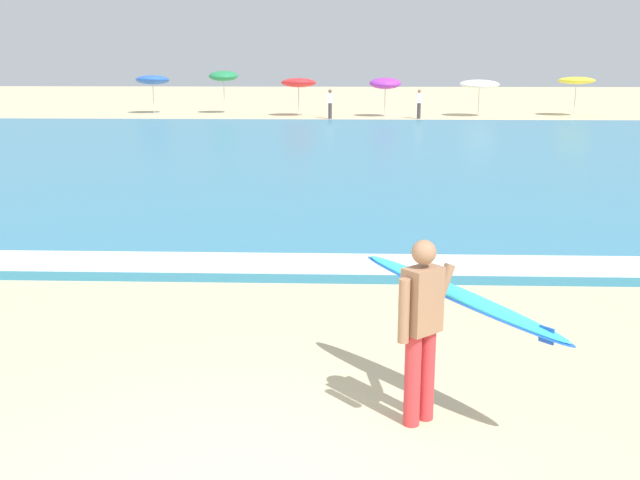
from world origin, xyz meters
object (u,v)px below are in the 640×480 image
(beachgoer_near_row_mid, at_px, (330,103))
(beach_umbrella_1, at_px, (224,76))
(beachgoer_near_row_left, at_px, (419,103))
(beach_umbrella_5, at_px, (576,80))
(beach_umbrella_3, at_px, (385,83))
(beach_umbrella_2, at_px, (299,83))
(beach_umbrella_4, at_px, (480,84))
(beach_umbrella_0, at_px, (152,80))
(surfer_with_board, at_px, (438,311))

(beachgoer_near_row_mid, bearing_deg, beach_umbrella_1, 149.38)
(beach_umbrella_1, bearing_deg, beachgoer_near_row_left, -17.51)
(beach_umbrella_5, height_order, beachgoer_near_row_mid, beach_umbrella_5)
(beach_umbrella_1, xyz_separation_m, beach_umbrella_3, (9.44, -2.18, -0.33))
(beach_umbrella_2, relative_size, beach_umbrella_4, 0.96)
(beach_umbrella_0, bearing_deg, beach_umbrella_5, -2.11)
(surfer_with_board, xyz_separation_m, beach_umbrella_3, (1.26, 35.81, 0.81))
(beach_umbrella_3, bearing_deg, beach_umbrella_2, 175.82)
(beach_umbrella_3, bearing_deg, beachgoer_near_row_left, -37.31)
(beach_umbrella_2, bearing_deg, beach_umbrella_4, 0.66)
(beach_umbrella_3, xyz_separation_m, beachgoer_near_row_left, (1.79, -1.36, -1.00))
(beach_umbrella_2, distance_m, beach_umbrella_4, 10.19)
(beach_umbrella_2, xyz_separation_m, beachgoer_near_row_left, (6.66, -1.72, -1.01))
(beach_umbrella_3, distance_m, beachgoer_near_row_left, 2.46)
(beach_umbrella_5, relative_size, beachgoer_near_row_mid, 1.38)
(beach_umbrella_1, relative_size, beach_umbrella_4, 1.13)
(beach_umbrella_1, height_order, beachgoer_near_row_mid, beach_umbrella_1)
(beach_umbrella_3, xyz_separation_m, beach_umbrella_4, (5.31, 0.47, -0.06))
(surfer_with_board, relative_size, beach_umbrella_5, 0.93)
(beachgoer_near_row_left, bearing_deg, beachgoer_near_row_mid, -177.12)
(beach_umbrella_5, relative_size, beachgoer_near_row_left, 1.38)
(beach_umbrella_0, relative_size, beach_umbrella_1, 0.90)
(surfer_with_board, relative_size, beach_umbrella_3, 0.92)
(beach_umbrella_0, xyz_separation_m, beach_umbrella_1, (4.20, 0.19, 0.22))
(beach_umbrella_1, bearing_deg, beach_umbrella_2, -21.79)
(beach_umbrella_4, bearing_deg, beach_umbrella_0, 175.41)
(beach_umbrella_0, xyz_separation_m, beachgoer_near_row_mid, (10.59, -3.60, -1.11))
(beach_umbrella_1, distance_m, beachgoer_near_row_mid, 7.55)
(beach_umbrella_4, xyz_separation_m, beachgoer_near_row_left, (-3.53, -1.84, -0.94))
(beach_umbrella_5, bearing_deg, beachgoer_near_row_left, -164.90)
(beach_umbrella_5, bearing_deg, beach_umbrella_2, -177.33)
(beach_umbrella_2, relative_size, beachgoer_near_row_mid, 1.37)
(surfer_with_board, height_order, beachgoer_near_row_mid, surfer_with_board)
(beach_umbrella_3, bearing_deg, surfer_with_board, -92.02)
(beach_umbrella_2, bearing_deg, beach_umbrella_0, 169.41)
(beach_umbrella_2, bearing_deg, surfer_with_board, -84.29)
(beach_umbrella_3, bearing_deg, beach_umbrella_0, 171.68)
(beach_umbrella_1, distance_m, beach_umbrella_3, 9.69)
(beach_umbrella_3, height_order, beach_umbrella_4, beach_umbrella_3)
(beach_umbrella_3, relative_size, beach_umbrella_4, 0.99)
(beach_umbrella_4, bearing_deg, surfer_with_board, -100.27)
(beach_umbrella_0, distance_m, beach_umbrella_5, 24.53)
(beach_umbrella_5, bearing_deg, surfer_with_board, -108.21)
(beachgoer_near_row_left, bearing_deg, beach_umbrella_1, 162.49)
(surfer_with_board, relative_size, beach_umbrella_0, 0.89)
(beach_umbrella_2, bearing_deg, beach_umbrella_3, -4.18)
(surfer_with_board, bearing_deg, beach_umbrella_1, 102.15)
(surfer_with_board, distance_m, beach_umbrella_3, 35.84)
(beach_umbrella_1, xyz_separation_m, beach_umbrella_2, (4.56, -1.82, -0.32))
(surfer_with_board, height_order, beach_umbrella_5, beach_umbrella_5)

